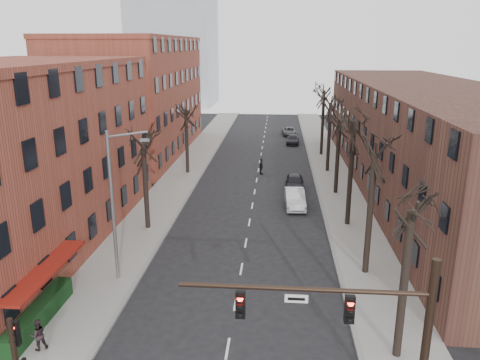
# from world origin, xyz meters

# --- Properties ---
(sidewalk_left) EXTENTS (4.00, 90.00, 0.15)m
(sidewalk_left) POSITION_xyz_m (-8.00, 35.00, 0.07)
(sidewalk_left) COLOR gray
(sidewalk_left) RESTS_ON ground
(sidewalk_right) EXTENTS (4.00, 90.00, 0.15)m
(sidewalk_right) POSITION_xyz_m (8.00, 35.00, 0.07)
(sidewalk_right) COLOR gray
(sidewalk_right) RESTS_ON ground
(building_left_near) EXTENTS (12.00, 26.00, 12.00)m
(building_left_near) POSITION_xyz_m (-16.00, 15.00, 6.00)
(building_left_near) COLOR brown
(building_left_near) RESTS_ON ground
(building_left_far) EXTENTS (12.00, 28.00, 14.00)m
(building_left_far) POSITION_xyz_m (-16.00, 44.00, 7.00)
(building_left_far) COLOR brown
(building_left_far) RESTS_ON ground
(building_right) EXTENTS (12.00, 50.00, 10.00)m
(building_right) POSITION_xyz_m (16.00, 30.00, 5.00)
(building_right) COLOR #4B2D23
(building_right) RESTS_ON ground
(awning_left) EXTENTS (1.20, 7.00, 0.15)m
(awning_left) POSITION_xyz_m (-9.40, 6.00, 0.00)
(awning_left) COLOR maroon
(awning_left) RESTS_ON ground
(hedge) EXTENTS (0.80, 6.00, 1.00)m
(hedge) POSITION_xyz_m (-9.50, 5.00, 0.65)
(hedge) COLOR #123515
(hedge) RESTS_ON sidewalk_left
(tree_right_a) EXTENTS (5.20, 5.20, 10.00)m
(tree_right_a) POSITION_xyz_m (7.60, 4.00, 0.00)
(tree_right_a) COLOR black
(tree_right_a) RESTS_ON ground
(tree_right_b) EXTENTS (5.20, 5.20, 10.80)m
(tree_right_b) POSITION_xyz_m (7.60, 12.00, 0.00)
(tree_right_b) COLOR black
(tree_right_b) RESTS_ON ground
(tree_right_c) EXTENTS (5.20, 5.20, 11.60)m
(tree_right_c) POSITION_xyz_m (7.60, 20.00, 0.00)
(tree_right_c) COLOR black
(tree_right_c) RESTS_ON ground
(tree_right_d) EXTENTS (5.20, 5.20, 10.00)m
(tree_right_d) POSITION_xyz_m (7.60, 28.00, 0.00)
(tree_right_d) COLOR black
(tree_right_d) RESTS_ON ground
(tree_right_e) EXTENTS (5.20, 5.20, 10.80)m
(tree_right_e) POSITION_xyz_m (7.60, 36.00, 0.00)
(tree_right_e) COLOR black
(tree_right_e) RESTS_ON ground
(tree_right_f) EXTENTS (5.20, 5.20, 11.60)m
(tree_right_f) POSITION_xyz_m (7.60, 44.00, 0.00)
(tree_right_f) COLOR black
(tree_right_f) RESTS_ON ground
(tree_left_a) EXTENTS (5.20, 5.20, 9.50)m
(tree_left_a) POSITION_xyz_m (-7.60, 18.00, 0.00)
(tree_left_a) COLOR black
(tree_left_a) RESTS_ON ground
(tree_left_b) EXTENTS (5.20, 5.20, 9.50)m
(tree_left_b) POSITION_xyz_m (-7.60, 34.00, 0.00)
(tree_left_b) COLOR black
(tree_left_b) RESTS_ON ground
(signal_mast_arm) EXTENTS (8.14, 0.30, 7.20)m
(signal_mast_arm) POSITION_xyz_m (5.45, -1.00, 4.40)
(signal_mast_arm) COLOR black
(signal_mast_arm) RESTS_ON ground
(streetlight) EXTENTS (2.45, 0.22, 9.03)m
(streetlight) POSITION_xyz_m (-7.03, 10.00, 5.01)
(streetlight) COLOR slate
(streetlight) RESTS_ON ground
(silver_sedan) EXTENTS (1.83, 4.71, 1.53)m
(silver_sedan) POSITION_xyz_m (3.67, 24.01, 0.76)
(silver_sedan) COLOR #BABCC2
(silver_sedan) RESTS_ON ground
(parked_car_near) EXTENTS (1.82, 4.35, 1.47)m
(parked_car_near) POSITION_xyz_m (3.80, 29.09, 0.74)
(parked_car_near) COLOR black
(parked_car_near) RESTS_ON ground
(parked_car_mid) EXTENTS (2.02, 4.36, 1.23)m
(parked_car_mid) POSITION_xyz_m (4.20, 50.87, 0.62)
(parked_car_mid) COLOR black
(parked_car_mid) RESTS_ON ground
(parked_car_far) EXTENTS (2.38, 4.52, 1.21)m
(parked_car_far) POSITION_xyz_m (3.84, 57.31, 0.61)
(parked_car_far) COLOR #54565B
(parked_car_far) RESTS_ON ground
(pedestrian_b) EXTENTS (0.93, 0.90, 1.50)m
(pedestrian_b) POSITION_xyz_m (-8.50, 3.06, 0.90)
(pedestrian_b) COLOR black
(pedestrian_b) RESTS_ON sidewalk_left
(pedestrian_crossing) EXTENTS (0.72, 1.12, 1.78)m
(pedestrian_crossing) POSITION_xyz_m (0.38, 34.26, 0.89)
(pedestrian_crossing) COLOR black
(pedestrian_crossing) RESTS_ON ground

